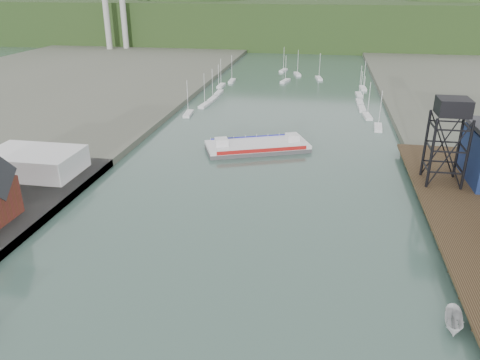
% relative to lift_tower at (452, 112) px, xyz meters
% --- Properties ---
extents(east_pier, '(14.00, 70.00, 2.45)m').
position_rel_lift_tower_xyz_m(east_pier, '(2.00, -13.00, -13.75)').
color(east_pier, black).
rests_on(east_pier, ground).
extents(white_shed, '(18.00, 12.00, 4.50)m').
position_rel_lift_tower_xyz_m(white_shed, '(-79.00, -8.00, -11.80)').
color(white_shed, silver).
rests_on(white_shed, west_quay).
extents(lift_tower, '(6.50, 6.50, 16.00)m').
position_rel_lift_tower_xyz_m(lift_tower, '(0.00, 0.00, 0.00)').
color(lift_tower, black).
rests_on(lift_tower, east_pier).
extents(marina_sailboats, '(57.71, 92.65, 0.90)m').
position_rel_lift_tower_xyz_m(marina_sailboats, '(-34.92, 80.46, -15.30)').
color(marina_sailboats, silver).
rests_on(marina_sailboats, ground).
extents(distant_hills, '(500.00, 120.00, 80.00)m').
position_rel_lift_tower_xyz_m(distant_hills, '(-38.98, 243.35, -5.27)').
color(distant_hills, black).
rests_on(distant_hills, ground).
extents(chain_ferry, '(25.86, 17.86, 3.46)m').
position_rel_lift_tower_xyz_m(chain_ferry, '(-37.52, 17.96, -14.66)').
color(chain_ferry, '#454548').
rests_on(chain_ferry, ground).
extents(motorboat, '(2.92, 5.51, 2.02)m').
position_rel_lift_tower_xyz_m(motorboat, '(-6.36, -40.05, -14.64)').
color(motorboat, silver).
rests_on(motorboat, ground).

